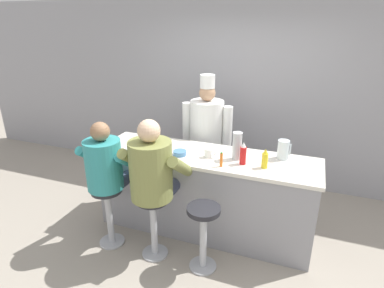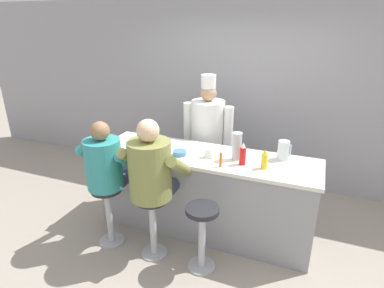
{
  "view_description": "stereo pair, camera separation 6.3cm",
  "coord_description": "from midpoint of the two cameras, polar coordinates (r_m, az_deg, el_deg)",
  "views": [
    {
      "loc": [
        1.03,
        -2.81,
        2.42
      ],
      "look_at": [
        -0.15,
        0.32,
        1.11
      ],
      "focal_mm": 30.0,
      "sensor_mm": 36.0,
      "label": 1
    },
    {
      "loc": [
        1.09,
        -2.79,
        2.42
      ],
      "look_at": [
        -0.15,
        0.32,
        1.11
      ],
      "focal_mm": 30.0,
      "sensor_mm": 36.0,
      "label": 2
    }
  ],
  "objects": [
    {
      "name": "wall_back",
      "position": [
        4.91,
        7.77,
        8.67
      ],
      "size": [
        10.0,
        0.06,
        2.7
      ],
      "color": "#99999E",
      "rests_on": "ground_plane"
    },
    {
      "name": "coffee_mug_white",
      "position": [
        3.54,
        2.45,
        -1.61
      ],
      "size": [
        0.13,
        0.08,
        0.1
      ],
      "color": "white",
      "rests_on": "diner_counter"
    },
    {
      "name": "diner_seated_teal",
      "position": [
        3.54,
        -15.53,
        -4.15
      ],
      "size": [
        0.58,
        0.57,
        1.46
      ],
      "color": "#B2B5BA",
      "rests_on": "ground_plane"
    },
    {
      "name": "hot_sauce_bottle_orange",
      "position": [
        3.32,
        4.69,
        -2.8
      ],
      "size": [
        0.03,
        0.03,
        0.16
      ],
      "color": "orange",
      "rests_on": "diner_counter"
    },
    {
      "name": "cereal_bowl",
      "position": [
        3.6,
        -2.68,
        -1.6
      ],
      "size": [
        0.15,
        0.15,
        0.05
      ],
      "color": "#4C7FB7",
      "rests_on": "diner_counter"
    },
    {
      "name": "breakfast_plate",
      "position": [
        3.78,
        -9.55,
        -0.91
      ],
      "size": [
        0.27,
        0.27,
        0.05
      ],
      "color": "white",
      "rests_on": "diner_counter"
    },
    {
      "name": "water_pitcher_clear",
      "position": [
        3.61,
        15.43,
        -0.97
      ],
      "size": [
        0.14,
        0.12,
        0.21
      ],
      "color": "silver",
      "rests_on": "diner_counter"
    },
    {
      "name": "coffee_mug_blue",
      "position": [
        3.95,
        -15.73,
        -0.04
      ],
      "size": [
        0.14,
        0.09,
        0.08
      ],
      "color": "#4C7AB2",
      "rests_on": "diner_counter"
    },
    {
      "name": "cook_in_whites_near",
      "position": [
        4.31,
        2.2,
        1.75
      ],
      "size": [
        0.69,
        0.44,
        1.76
      ],
      "color": "#232328",
      "rests_on": "ground_plane"
    },
    {
      "name": "diner_seated_olive",
      "position": [
        3.25,
        -7.54,
        -5.1
      ],
      "size": [
        0.65,
        0.64,
        1.55
      ],
      "color": "#B2B5BA",
      "rests_on": "ground_plane"
    },
    {
      "name": "ketchup_bottle_red",
      "position": [
        3.38,
        8.55,
        -1.76
      ],
      "size": [
        0.07,
        0.07,
        0.25
      ],
      "color": "red",
      "rests_on": "diner_counter"
    },
    {
      "name": "empty_stool_round",
      "position": [
        3.29,
        1.47,
        -14.74
      ],
      "size": [
        0.33,
        0.33,
        0.72
      ],
      "color": "#B2B5BA",
      "rests_on": "ground_plane"
    },
    {
      "name": "diner_counter",
      "position": [
        3.85,
        1.82,
        -8.63
      ],
      "size": [
        2.53,
        0.71,
        0.99
      ],
      "color": "gray",
      "rests_on": "ground_plane"
    },
    {
      "name": "mustard_bottle_yellow",
      "position": [
        3.35,
        12.3,
        -2.64
      ],
      "size": [
        0.06,
        0.06,
        0.21
      ],
      "color": "yellow",
      "rests_on": "diner_counter"
    },
    {
      "name": "cup_stack_steel",
      "position": [
        3.48,
        7.5,
        -0.34
      ],
      "size": [
        0.11,
        0.11,
        0.31
      ],
      "color": "#B7BABF",
      "rests_on": "diner_counter"
    },
    {
      "name": "ground_plane",
      "position": [
        3.85,
        -0.07,
        -17.52
      ],
      "size": [
        20.0,
        20.0,
        0.0
      ],
      "primitive_type": "plane",
      "color": "#9E9384"
    }
  ]
}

